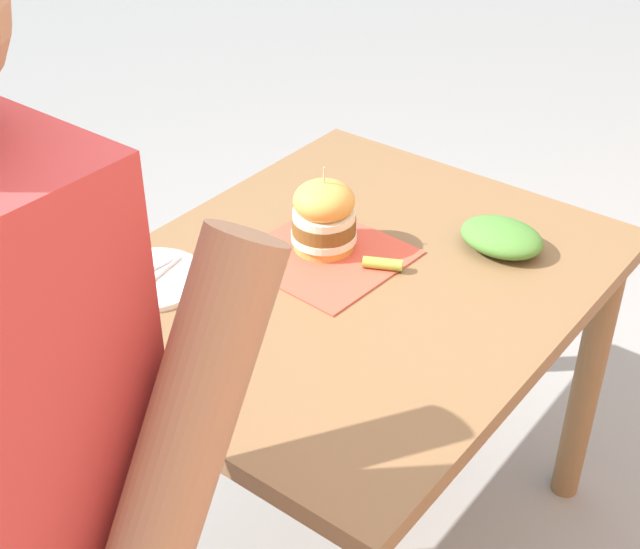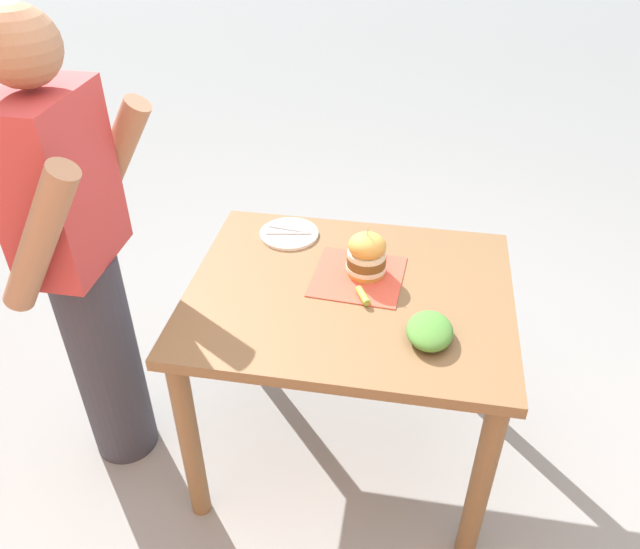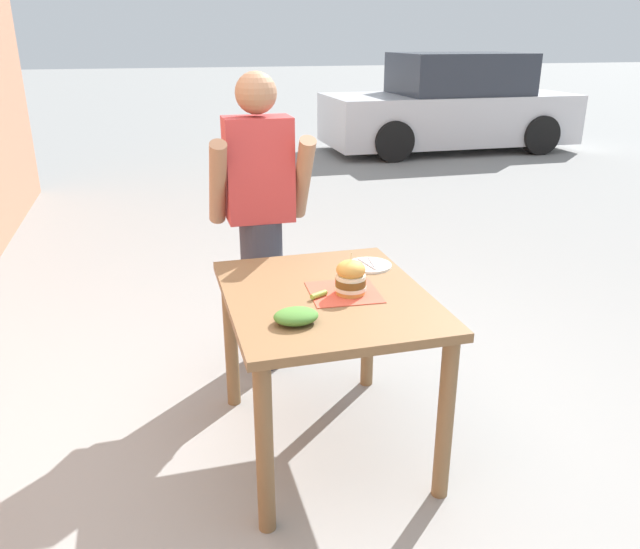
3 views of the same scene
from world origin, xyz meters
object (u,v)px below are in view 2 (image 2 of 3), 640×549
at_px(patio_table, 348,320).
at_px(side_salad, 430,331).
at_px(side_plate_with_forks, 289,234).
at_px(diner_across_table, 81,264).
at_px(pickle_spear, 363,296).
at_px(sandwich, 367,255).

height_order(patio_table, side_salad, side_salad).
relative_size(side_plate_with_forks, side_salad, 1.22).
bearing_deg(diner_across_table, side_salad, -93.29).
bearing_deg(side_plate_with_forks, pickle_spear, -137.15).
xyz_separation_m(side_plate_with_forks, side_salad, (-0.50, -0.54, 0.02)).
bearing_deg(diner_across_table, side_plate_with_forks, -54.35).
xyz_separation_m(sandwich, side_plate_with_forks, (0.20, 0.31, -0.07)).
relative_size(patio_table, side_salad, 5.97).
distance_m(side_plate_with_forks, side_salad, 0.73).
xyz_separation_m(pickle_spear, side_salad, (-0.15, -0.22, 0.01)).
height_order(sandwich, pickle_spear, sandwich).
bearing_deg(diner_across_table, pickle_spear, -84.59).
bearing_deg(pickle_spear, patio_table, 46.88).
bearing_deg(side_plate_with_forks, patio_table, -137.83).
bearing_deg(side_plate_with_forks, diner_across_table, 125.65).
xyz_separation_m(sandwich, diner_across_table, (-0.23, 0.91, 0.01)).
bearing_deg(diner_across_table, sandwich, -75.69).
distance_m(side_plate_with_forks, diner_across_table, 0.74).
bearing_deg(side_plate_with_forks, side_salad, -132.72).
bearing_deg(side_salad, pickle_spear, 55.08).
bearing_deg(sandwich, diner_across_table, 104.31).
relative_size(sandwich, pickle_spear, 2.32).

